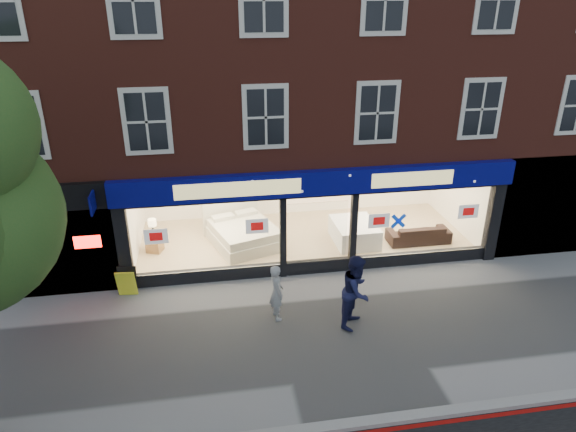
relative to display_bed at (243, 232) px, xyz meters
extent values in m
plane|color=gray|center=(2.07, -5.20, -0.47)|extent=(120.00, 120.00, 0.00)
cube|color=#8C0A07|center=(2.07, -8.30, -0.47)|extent=(60.00, 0.10, 0.01)
cube|color=gray|center=(2.07, -8.10, -0.41)|extent=(60.00, 0.25, 0.12)
cube|color=tan|center=(2.07, 0.05, -0.42)|extent=(11.00, 4.50, 0.10)
cube|color=maroon|center=(2.07, 1.80, 6.18)|extent=(19.00, 8.00, 6.70)
cube|color=#070A71|center=(2.07, -2.32, 2.48)|extent=(11.40, 0.28, 0.70)
cube|color=black|center=(2.07, -2.12, -0.27)|extent=(11.00, 0.18, 0.40)
cube|color=black|center=(-3.43, -2.15, 0.83)|extent=(0.35, 0.30, 2.60)
cube|color=black|center=(7.57, -2.15, 0.83)|extent=(0.35, 0.30, 2.60)
cube|color=white|center=(-1.18, -2.20, 0.98)|extent=(4.20, 0.02, 2.10)
cube|color=white|center=(5.32, -2.20, 0.98)|extent=(4.20, 0.02, 2.10)
cube|color=white|center=(2.07, -1.95, 0.68)|extent=(1.80, 0.02, 2.10)
cube|color=silver|center=(2.07, 2.30, 0.83)|extent=(11.00, 0.20, 2.60)
cube|color=#FFEAC6|center=(2.07, 0.05, 2.13)|extent=(11.00, 4.50, 0.12)
cube|color=black|center=(-5.53, -1.90, 1.18)|extent=(3.80, 0.60, 3.30)
cube|color=#FF140C|center=(-4.33, -2.25, 1.13)|extent=(0.70, 0.04, 0.35)
cube|color=black|center=(9.57, -2.00, 1.18)|extent=(4.00, 0.40, 3.30)
cube|color=beige|center=(0.04, -0.13, -0.18)|extent=(2.51, 2.72, 0.39)
cube|color=beige|center=(0.04, -0.13, 0.16)|extent=(2.41, 2.61, 0.28)
cube|color=beige|center=(-0.33, 0.99, 0.30)|extent=(1.93, 0.74, 1.34)
cube|color=beige|center=(-0.61, 0.50, 0.37)|extent=(0.80, 0.57, 0.13)
cube|color=beige|center=(0.19, 0.77, 0.37)|extent=(0.80, 0.57, 0.13)
cube|color=brown|center=(-2.84, -0.15, -0.10)|extent=(0.58, 0.58, 0.55)
cube|color=white|center=(3.67, -0.53, -0.26)|extent=(1.38, 1.74, 0.23)
cube|color=white|center=(3.67, -0.53, -0.04)|extent=(1.38, 1.74, 0.23)
cube|color=white|center=(3.67, -0.53, 0.19)|extent=(1.38, 1.74, 0.23)
imported|color=black|center=(5.77, -0.88, -0.07)|extent=(2.06, 0.81, 0.60)
cube|color=yellow|center=(-3.42, -2.50, -0.06)|extent=(0.57, 0.40, 0.82)
imported|color=#929599|center=(0.53, -4.24, 0.29)|extent=(0.46, 0.61, 1.52)
imported|color=#16193F|center=(2.45, -4.83, 0.49)|extent=(1.14, 1.19, 1.94)
camera|label=1|loc=(-1.00, -15.29, 7.40)|focal=32.00mm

